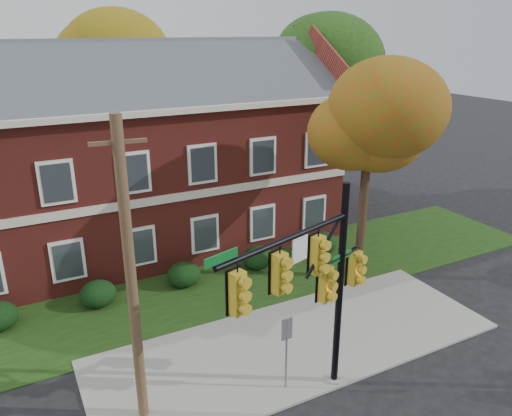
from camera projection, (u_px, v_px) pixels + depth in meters
name	position (u px, v px, depth m)	size (l,w,h in m)	color
ground	(313.00, 360.00, 16.25)	(120.00, 120.00, 0.00)	black
sidewalk	(297.00, 343.00, 17.07)	(14.00, 5.00, 0.08)	gray
grass_strip	(234.00, 282.00, 21.25)	(30.00, 6.00, 0.04)	#193811
apartment_building	(141.00, 145.00, 23.65)	(18.80, 8.80, 9.74)	maroon
hedge_left	(98.00, 294.00, 19.26)	(1.40, 1.26, 1.05)	black
hedge_center	(184.00, 274.00, 20.79)	(1.40, 1.26, 1.05)	black
hedge_right	(258.00, 258.00, 22.31)	(1.40, 1.26, 1.05)	black
hedge_far_right	(323.00, 243.00, 23.83)	(1.40, 1.26, 1.05)	black
tree_near_right	(376.00, 124.00, 19.48)	(4.50, 4.25, 8.58)	black
tree_right_rear	(330.00, 67.00, 28.22)	(6.30, 5.95, 10.62)	black
tree_far_rear	(123.00, 52.00, 29.46)	(6.84, 6.46, 11.52)	black
traffic_signal	(315.00, 279.00, 13.16)	(5.50, 1.82, 6.37)	gray
utility_pole	(131.00, 280.00, 12.48)	(1.31, 0.31, 8.42)	brown
sign_post	(287.00, 342.00, 14.40)	(0.36, 0.07, 2.44)	slate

